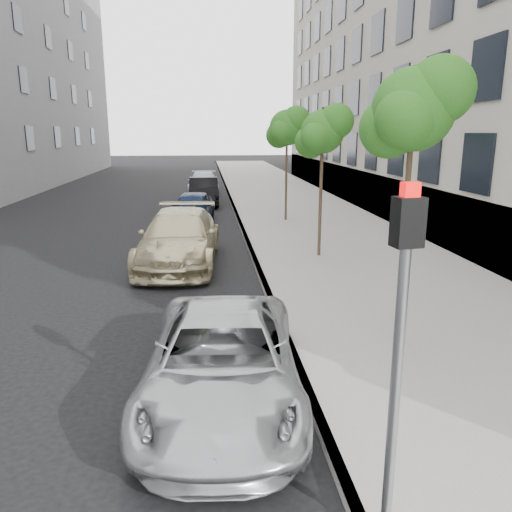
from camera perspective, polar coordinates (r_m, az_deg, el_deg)
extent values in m
plane|color=black|center=(7.87, -3.07, -15.54)|extent=(160.00, 160.00, 0.00)
cube|color=gray|center=(31.42, 2.62, 7.03)|extent=(6.40, 72.00, 0.14)
cube|color=#9E9B93|center=(31.11, -3.12, 6.96)|extent=(0.15, 72.00, 0.14)
cylinder|color=#38281C|center=(9.15, 16.74, 4.99)|extent=(0.10, 0.10, 4.80)
sphere|color=#296119|center=(9.05, 17.52, 15.66)|extent=(1.39, 1.39, 1.39)
sphere|color=#296119|center=(9.03, 20.32, 17.37)|extent=(1.11, 1.11, 1.11)
sphere|color=#296119|center=(9.17, 14.98, 13.92)|extent=(1.04, 1.04, 1.04)
cylinder|color=#38281C|center=(15.33, 7.43, 8.20)|extent=(0.10, 0.10, 4.44)
sphere|color=#296119|center=(15.25, 7.62, 13.89)|extent=(1.28, 1.28, 1.28)
sphere|color=#296119|center=(15.14, 9.17, 14.98)|extent=(1.02, 1.02, 1.02)
sphere|color=#296119|center=(15.43, 6.25, 12.82)|extent=(0.96, 0.96, 0.96)
cylinder|color=#38281C|center=(21.68, 3.50, 10.19)|extent=(0.10, 0.10, 4.61)
sphere|color=#296119|center=(21.63, 3.56, 14.43)|extent=(1.48, 1.48, 1.48)
sphere|color=#296119|center=(21.50, 4.62, 15.21)|extent=(1.19, 1.19, 1.19)
sphere|color=#296119|center=(21.83, 2.64, 13.65)|extent=(1.11, 1.11, 1.11)
cylinder|color=#939699|center=(4.87, 15.58, -15.29)|extent=(0.10, 0.10, 2.80)
cube|color=black|center=(4.33, 16.97, 3.73)|extent=(0.26, 0.21, 0.42)
cube|color=red|center=(4.29, 17.22, 7.27)|extent=(0.15, 0.12, 0.12)
imported|color=#ACADB0|center=(7.40, -3.85, -11.86)|extent=(2.53, 4.89, 1.32)
imported|color=#C5B78C|center=(15.09, -8.75, 2.05)|extent=(2.60, 5.62, 1.59)
imported|color=#101A35|center=(21.81, -7.23, 5.49)|extent=(2.03, 4.20, 1.38)
imported|color=black|center=(27.53, -6.01, 7.36)|extent=(1.57, 4.43, 1.46)
imported|color=#B4B6BC|center=(32.66, -6.03, 8.32)|extent=(1.99, 4.73, 1.36)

